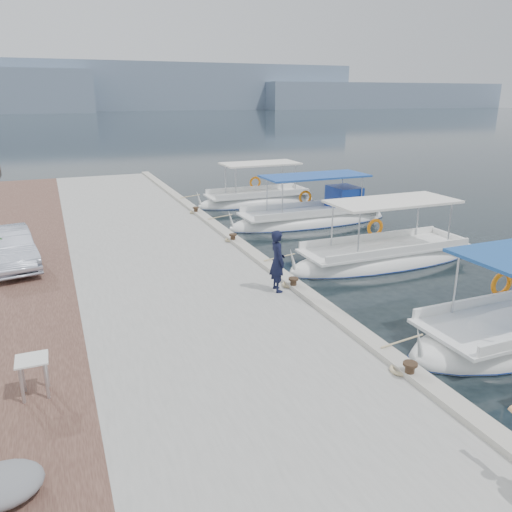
{
  "coord_description": "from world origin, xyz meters",
  "views": [
    {
      "loc": [
        -6.25,
        -10.15,
        5.67
      ],
      "look_at": [
        -1.0,
        2.67,
        1.2
      ],
      "focal_mm": 35.0,
      "sensor_mm": 36.0,
      "label": 1
    }
  ],
  "objects_px": {
    "fishing_caique_d": "(312,219)",
    "parked_car": "(9,248)",
    "fishing_caique_c": "(384,259)",
    "fishing_caique_e": "(257,202)",
    "fisherman": "(277,261)"
  },
  "relations": [
    {
      "from": "fishing_caique_c",
      "to": "fishing_caique_d",
      "type": "bearing_deg",
      "value": 86.37
    },
    {
      "from": "fishing_caique_c",
      "to": "fisherman",
      "type": "relative_size",
      "value": 4.34
    },
    {
      "from": "parked_car",
      "to": "fishing_caique_d",
      "type": "bearing_deg",
      "value": 3.59
    },
    {
      "from": "fishing_caique_d",
      "to": "fisherman",
      "type": "height_order",
      "value": "fishing_caique_d"
    },
    {
      "from": "fishing_caique_d",
      "to": "fishing_caique_c",
      "type": "bearing_deg",
      "value": -93.63
    },
    {
      "from": "fishing_caique_d",
      "to": "fishing_caique_e",
      "type": "xyz_separation_m",
      "value": [
        -0.71,
        4.93,
        -0.06
      ]
    },
    {
      "from": "fishing_caique_c",
      "to": "fisherman",
      "type": "bearing_deg",
      "value": -157.5
    },
    {
      "from": "fishing_caique_d",
      "to": "parked_car",
      "type": "height_order",
      "value": "fishing_caique_d"
    },
    {
      "from": "fishing_caique_c",
      "to": "fishing_caique_e",
      "type": "distance_m",
      "value": 11.01
    },
    {
      "from": "fishing_caique_d",
      "to": "fishing_caique_e",
      "type": "relative_size",
      "value": 1.18
    },
    {
      "from": "fishing_caique_d",
      "to": "parked_car",
      "type": "distance_m",
      "value": 12.92
    },
    {
      "from": "fishing_caique_c",
      "to": "fishing_caique_d",
      "type": "xyz_separation_m",
      "value": [
        0.39,
        6.08,
        0.06
      ]
    },
    {
      "from": "fisherman",
      "to": "parked_car",
      "type": "distance_m",
      "value": 8.59
    },
    {
      "from": "fishing_caique_c",
      "to": "fishing_caique_e",
      "type": "bearing_deg",
      "value": 91.67
    },
    {
      "from": "fishing_caique_c",
      "to": "parked_car",
      "type": "xyz_separation_m",
      "value": [
        -12.1,
        2.9,
        0.99
      ]
    }
  ]
}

